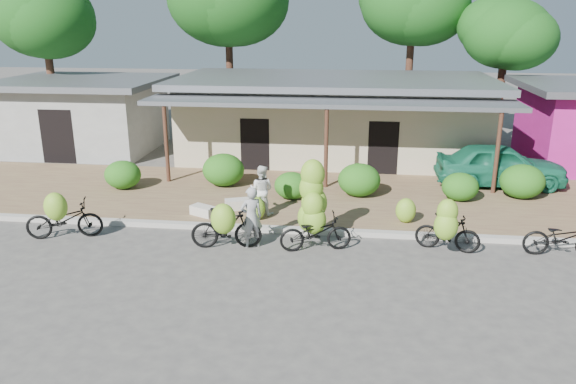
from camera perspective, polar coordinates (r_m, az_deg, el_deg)
name	(u,v)px	position (r m, az deg, el deg)	size (l,w,h in m)	color
ground	(311,264)	(13.78, 2.31, -7.31)	(100.00, 100.00, 0.00)	#484542
sidewalk	(323,198)	(18.41, 3.61, -0.63)	(60.00, 6.00, 0.12)	olive
curb	(317,231)	(15.59, 2.93, -3.99)	(60.00, 0.25, 0.15)	#A8A399
shop_main	(333,117)	(23.77, 4.58, 7.62)	(13.00, 8.50, 3.35)	#C2AC92
shop_grey	(85,114)	(26.67, -19.97, 7.48)	(7.00, 6.00, 3.15)	#9D9E98
tree_back_left	(41,15)	(29.49, -23.82, 16.11)	(4.76, 4.61, 7.56)	#523121
tree_center_right	(409,1)	(29.19, 12.22, 18.45)	(5.17, 5.05, 8.37)	#523121
tree_near_right	(502,31)	(27.83, 20.90, 15.01)	(4.09, 3.89, 6.63)	#523121
hedge_0	(123,175)	(19.90, -16.44, 1.69)	(1.24, 1.11, 0.97)	#235613
hedge_1	(223,170)	(19.52, -6.58, 2.25)	(1.45, 1.30, 1.13)	#235613
hedge_2	(292,186)	(18.02, 0.38, 0.66)	(1.12, 1.01, 0.88)	#235613
hedge_3	(359,180)	(18.43, 7.24, 1.23)	(1.38, 1.24, 1.08)	#235613
hedge_4	(460,187)	(18.67, 17.09, 0.51)	(1.16, 1.04, 0.90)	#235613
hedge_5	(522,181)	(19.59, 22.70, 1.00)	(1.41, 1.27, 1.10)	#235613
bike_far_left	(63,218)	(16.20, -21.88, -2.44)	(2.12, 1.49, 1.49)	black
bike_left	(226,226)	(14.41, -6.34, -3.49)	(1.88, 1.29, 1.43)	black
bike_center	(314,214)	(14.48, 2.64, -2.28)	(1.95, 1.37, 2.28)	black
bike_right	(447,229)	(14.66, 15.88, -3.61)	(1.70, 1.31, 1.58)	black
bike_far_right	(563,238)	(15.59, 26.15, -4.19)	(1.92, 0.75, 0.99)	black
loose_banana_a	(256,207)	(16.41, -3.30, -1.52)	(0.51, 0.44, 0.64)	#82BE2F
loose_banana_b	(256,208)	(16.21, -3.30, -1.67)	(0.55, 0.47, 0.69)	#82BE2F
loose_banana_c	(406,210)	(16.32, 11.87, -1.85)	(0.58, 0.49, 0.72)	#82BE2F
sack_near	(239,204)	(17.23, -4.96, -1.22)	(0.85, 0.40, 0.30)	beige
sack_far	(203,211)	(16.80, -8.61, -1.88)	(0.75, 0.38, 0.28)	beige
vendor	(251,217)	(14.48, -3.75, -2.59)	(0.60, 0.39, 1.63)	#979797
bystander	(262,190)	(16.55, -2.71, 0.21)	(0.73, 0.57, 1.49)	white
teal_van	(500,165)	(20.70, 20.77, 2.59)	(1.74, 4.33, 1.48)	#186D4E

